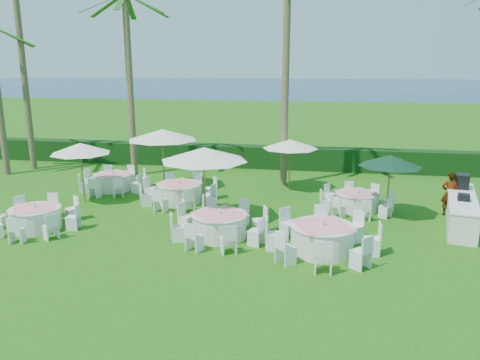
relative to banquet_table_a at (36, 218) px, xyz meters
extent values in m
plane|color=#1B5A0F|center=(5.27, -0.78, -0.40)|extent=(120.00, 120.00, 0.00)
cube|color=black|center=(5.27, 11.22, 0.20)|extent=(34.00, 1.00, 1.20)
plane|color=#07254C|center=(5.27, 101.22, -0.40)|extent=(260.00, 260.00, 0.00)
cylinder|color=silver|center=(0.00, 0.00, -0.04)|extent=(1.68, 1.68, 0.73)
cylinder|color=silver|center=(0.00, 0.00, 0.34)|extent=(1.75, 1.75, 0.03)
cube|color=pink|center=(0.00, 0.00, 0.36)|extent=(1.86, 1.86, 0.01)
cylinder|color=silver|center=(0.00, 0.00, 0.45)|extent=(0.12, 0.12, 0.16)
cube|color=white|center=(1.30, 0.18, 0.03)|extent=(0.46, 0.46, 0.88)
cube|color=white|center=(0.79, 1.05, 0.03)|extent=(0.57, 0.57, 0.88)
cube|color=white|center=(-0.18, 1.30, 0.03)|extent=(0.46, 0.46, 0.88)
cube|color=white|center=(-1.05, 0.79, 0.03)|extent=(0.57, 0.57, 0.88)
cube|color=white|center=(0.18, -1.30, 0.03)|extent=(0.46, 0.46, 0.88)
cube|color=white|center=(1.05, -0.79, 0.03)|extent=(0.57, 0.57, 0.88)
cylinder|color=silver|center=(6.48, 0.32, -0.02)|extent=(1.78, 1.78, 0.77)
cylinder|color=silver|center=(6.48, 0.32, 0.38)|extent=(1.85, 1.85, 0.03)
cube|color=pink|center=(6.48, 0.32, 0.40)|extent=(2.03, 2.03, 0.01)
cylinder|color=silver|center=(6.48, 0.32, 0.49)|extent=(0.12, 0.12, 0.16)
cube|color=white|center=(7.75, 0.87, 0.06)|extent=(0.57, 0.57, 0.93)
cube|color=white|center=(6.99, 1.61, 0.06)|extent=(0.56, 0.56, 0.93)
cube|color=white|center=(5.92, 1.59, 0.06)|extent=(0.57, 0.57, 0.93)
cube|color=white|center=(5.19, 0.83, 0.06)|extent=(0.56, 0.56, 0.93)
cube|color=white|center=(5.20, -0.23, 0.06)|extent=(0.57, 0.57, 0.93)
cube|color=white|center=(5.97, -0.97, 0.06)|extent=(0.56, 0.56, 0.93)
cube|color=white|center=(7.03, -0.95, 0.06)|extent=(0.57, 0.57, 0.93)
cube|color=white|center=(7.77, -0.19, 0.06)|extent=(0.56, 0.56, 0.93)
cylinder|color=silver|center=(9.82, -0.38, 0.01)|extent=(1.90, 1.90, 0.82)
cylinder|color=silver|center=(9.82, -0.38, 0.43)|extent=(1.98, 1.98, 0.03)
cube|color=pink|center=(9.82, -0.38, 0.45)|extent=(2.03, 2.03, 0.01)
cylinder|color=silver|center=(9.82, -0.38, 0.54)|extent=(0.13, 0.13, 0.18)
cube|color=white|center=(11.31, -0.34, 0.09)|extent=(0.47, 0.47, 0.99)
cube|color=white|center=(10.84, 0.70, 0.09)|extent=(0.65, 0.65, 0.99)
cube|color=white|center=(9.78, 1.10, 0.09)|extent=(0.47, 0.47, 0.99)
cube|color=white|center=(8.75, 0.64, 0.09)|extent=(0.65, 0.65, 0.99)
cube|color=white|center=(8.34, -0.43, 0.09)|extent=(0.47, 0.47, 0.99)
cube|color=white|center=(8.80, -1.46, 0.09)|extent=(0.65, 0.65, 0.99)
cube|color=white|center=(9.87, -1.87, 0.09)|extent=(0.47, 0.47, 0.99)
cube|color=white|center=(10.90, -1.40, 0.09)|extent=(0.65, 0.65, 0.99)
cylinder|color=silver|center=(0.42, 5.34, -0.05)|extent=(1.64, 1.64, 0.71)
cylinder|color=silver|center=(0.42, 5.34, 0.32)|extent=(1.70, 1.70, 0.03)
cube|color=pink|center=(0.42, 5.34, 0.34)|extent=(1.83, 1.83, 0.01)
cylinder|color=silver|center=(0.42, 5.34, 0.43)|extent=(0.11, 0.11, 0.15)
cube|color=white|center=(1.48, 6.05, 0.02)|extent=(0.55, 0.55, 0.85)
cube|color=white|center=(0.67, 6.59, 0.02)|extent=(0.47, 0.47, 0.85)
cube|color=white|center=(-0.29, 6.41, 0.02)|extent=(0.55, 0.55, 0.85)
cube|color=white|center=(-0.83, 5.60, 0.02)|extent=(0.47, 0.47, 0.85)
cube|color=white|center=(-0.65, 4.64, 0.02)|extent=(0.55, 0.55, 0.85)
cube|color=white|center=(0.16, 4.09, 0.02)|extent=(0.47, 0.47, 0.85)
cube|color=white|center=(1.12, 4.28, 0.02)|extent=(0.55, 0.55, 0.85)
cube|color=white|center=(1.67, 5.09, 0.02)|extent=(0.47, 0.47, 0.85)
cylinder|color=silver|center=(3.97, 3.96, -0.02)|extent=(1.77, 1.77, 0.77)
cylinder|color=silver|center=(3.97, 3.96, 0.38)|extent=(1.85, 1.85, 0.03)
cube|color=pink|center=(3.97, 3.96, 0.40)|extent=(2.00, 2.00, 0.01)
cylinder|color=silver|center=(3.97, 3.96, 0.49)|extent=(0.12, 0.12, 0.16)
cube|color=white|center=(5.16, 4.68, 0.06)|extent=(0.59, 0.59, 0.92)
cube|color=white|center=(4.30, 5.30, 0.06)|extent=(0.52, 0.52, 0.92)
cube|color=white|center=(3.25, 5.14, 0.06)|extent=(0.59, 0.59, 0.92)
cube|color=white|center=(2.63, 4.29, 0.06)|extent=(0.52, 0.52, 0.92)
cube|color=white|center=(2.79, 3.24, 0.06)|extent=(0.59, 0.59, 0.92)
cube|color=white|center=(3.64, 2.61, 0.06)|extent=(0.52, 0.52, 0.92)
cube|color=white|center=(4.69, 2.77, 0.06)|extent=(0.59, 0.59, 0.92)
cube|color=white|center=(5.32, 3.63, 0.06)|extent=(0.52, 0.52, 0.92)
cylinder|color=silver|center=(11.15, 4.09, -0.06)|extent=(1.57, 1.57, 0.68)
cylinder|color=silver|center=(11.15, 4.09, 0.29)|extent=(1.64, 1.64, 0.03)
cube|color=pink|center=(11.15, 4.09, 0.31)|extent=(1.75, 1.75, 0.01)
cylinder|color=silver|center=(11.15, 4.09, 0.40)|extent=(0.11, 0.11, 0.15)
cube|color=white|center=(12.36, 4.30, 0.00)|extent=(0.44, 0.44, 0.82)
cube|color=white|center=(11.86, 5.09, 0.00)|extent=(0.53, 0.53, 0.82)
cube|color=white|center=(10.94, 5.30, 0.00)|extent=(0.44, 0.44, 0.82)
cube|color=white|center=(10.15, 4.80, 0.00)|extent=(0.53, 0.53, 0.82)
cube|color=white|center=(9.94, 3.88, 0.00)|extent=(0.44, 0.44, 0.82)
cube|color=white|center=(10.44, 3.09, 0.00)|extent=(0.53, 0.53, 0.82)
cube|color=white|center=(11.35, 2.88, 0.00)|extent=(0.44, 0.44, 0.82)
cube|color=white|center=(12.15, 3.38, 0.00)|extent=(0.53, 0.53, 0.82)
cylinder|color=brown|center=(0.07, 3.30, 0.79)|extent=(0.06, 0.06, 2.39)
cone|color=white|center=(0.07, 3.30, 1.87)|extent=(2.43, 2.43, 0.43)
sphere|color=brown|center=(0.07, 3.30, 2.02)|extent=(0.10, 0.10, 0.10)
cylinder|color=brown|center=(5.65, 1.65, 0.93)|extent=(0.06, 0.06, 2.66)
cone|color=white|center=(5.65, 1.65, 2.12)|extent=(3.10, 3.10, 0.48)
sphere|color=brown|center=(5.65, 1.65, 2.29)|extent=(0.11, 0.11, 0.11)
cylinder|color=brown|center=(2.69, 5.81, 0.93)|extent=(0.06, 0.06, 2.67)
cone|color=white|center=(2.69, 5.81, 2.13)|extent=(3.13, 3.13, 0.48)
sphere|color=brown|center=(2.69, 5.81, 2.30)|extent=(0.11, 0.11, 0.11)
cylinder|color=brown|center=(8.33, 6.73, 0.71)|extent=(0.05, 0.05, 2.24)
cone|color=white|center=(8.33, 6.73, 1.72)|extent=(2.50, 2.50, 0.40)
sphere|color=brown|center=(8.33, 6.73, 1.86)|extent=(0.09, 0.09, 0.09)
cylinder|color=brown|center=(12.19, 3.34, 0.74)|extent=(0.06, 0.06, 2.30)
cone|color=black|center=(12.19, 3.34, 1.78)|extent=(2.29, 2.29, 0.41)
sphere|color=brown|center=(12.19, 3.34, 1.92)|extent=(0.09, 0.09, 0.09)
cube|color=silver|center=(14.70, 3.00, 0.09)|extent=(1.80, 4.45, 0.98)
cube|color=white|center=(14.70, 3.00, 0.60)|extent=(1.86, 4.52, 0.04)
cube|color=black|center=(14.98, 4.28, 0.89)|extent=(0.61, 0.69, 0.55)
cube|color=black|center=(14.60, 2.58, 0.73)|extent=(0.46, 0.46, 0.22)
imported|color=gray|center=(14.54, 4.04, 0.44)|extent=(0.67, 0.50, 1.69)
cylinder|color=brown|center=(-5.81, 8.79, 4.99)|extent=(0.32, 0.32, 10.80)
cylinder|color=brown|center=(0.24, 8.30, 4.01)|extent=(0.32, 0.32, 8.83)
cube|color=#155014|center=(1.28, 7.97, 7.94)|extent=(2.19, 0.93, 1.00)
cube|color=#155014|center=(1.05, 9.04, 7.94)|extent=(1.82, 1.69, 1.00)
cube|color=#155014|center=(0.00, 9.37, 7.94)|extent=(0.75, 2.21, 1.00)
cube|color=#155014|center=(-0.81, 8.63, 7.94)|extent=(2.19, 0.93, 1.00)
cube|color=#155014|center=(-0.57, 7.56, 7.94)|extent=(1.82, 1.69, 1.00)
cube|color=#155014|center=(0.47, 7.23, 7.94)|extent=(0.75, 2.21, 1.00)
cylinder|color=brown|center=(7.99, 7.64, 4.53)|extent=(0.32, 0.32, 9.87)
cube|color=#155014|center=(-5.29, 7.41, 6.53)|extent=(2.22, 0.43, 1.00)
cube|color=#155014|center=(-5.91, 8.32, 6.53)|extent=(1.22, 2.10, 1.00)
camera|label=1|loc=(9.66, -13.99, 5.19)|focal=35.00mm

